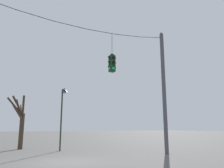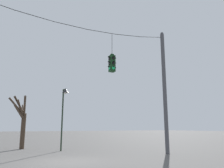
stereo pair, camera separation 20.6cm
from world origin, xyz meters
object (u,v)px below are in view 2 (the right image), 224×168
(traffic_light_near_right_pole, at_px, (112,63))
(bare_tree, at_px, (22,121))
(utility_pole_right, at_px, (165,90))
(street_lamp, at_px, (64,103))

(traffic_light_near_right_pole, height_order, bare_tree, traffic_light_near_right_pole)
(utility_pole_right, xyz_separation_m, traffic_light_near_right_pole, (-4.40, 0.00, 1.37))
(utility_pole_right, relative_size, street_lamp, 1.84)
(utility_pole_right, relative_size, bare_tree, 2.05)
(street_lamp, height_order, bare_tree, street_lamp)
(utility_pole_right, relative_size, traffic_light_near_right_pole, 3.45)
(utility_pole_right, xyz_separation_m, street_lamp, (-5.82, 5.25, -0.76))
(street_lamp, relative_size, bare_tree, 1.11)
(utility_pole_right, height_order, bare_tree, utility_pole_right)
(utility_pole_right, bearing_deg, traffic_light_near_right_pole, 180.00)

